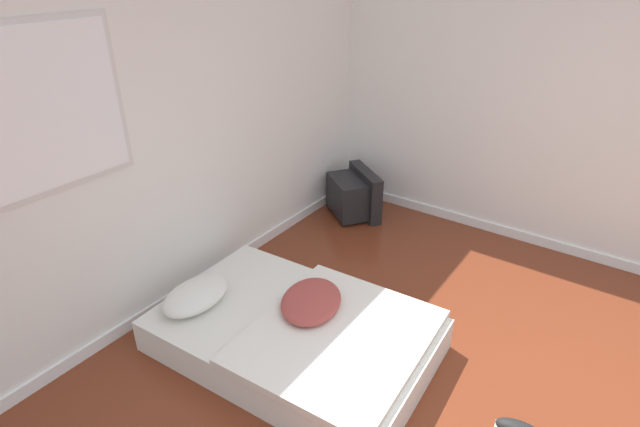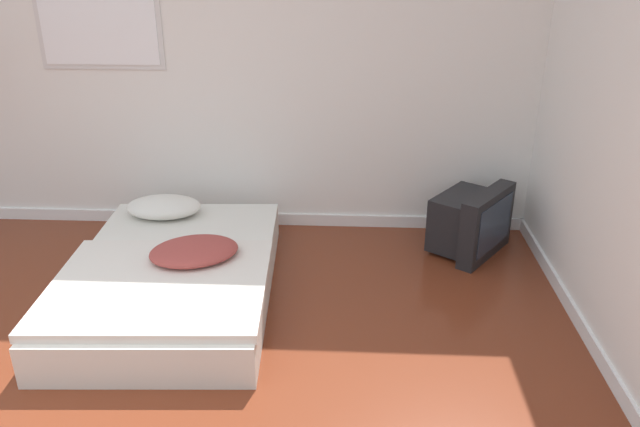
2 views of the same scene
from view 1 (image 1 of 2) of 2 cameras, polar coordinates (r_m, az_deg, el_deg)
wall_back at (r=3.45m, az=-21.22°, el=7.05°), size 7.66×0.08×2.60m
mattress_bed at (r=3.42m, az=-2.91°, el=-13.39°), size 1.26×1.85×0.38m
crt_tv at (r=5.06m, az=3.94°, el=2.18°), size 0.63×0.67×0.47m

